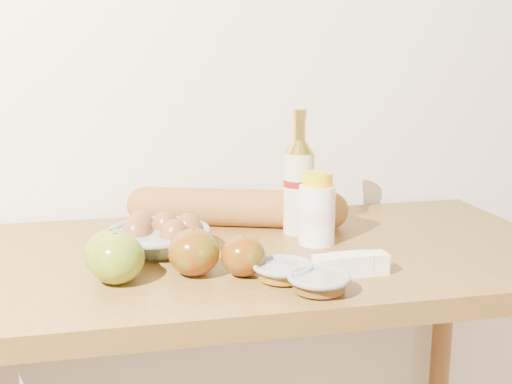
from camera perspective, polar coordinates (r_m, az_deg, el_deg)
back_wall at (r=1.49m, az=-3.03°, el=13.61°), size 3.50×0.02×2.60m
table at (r=1.27m, az=-0.29°, el=-10.52°), size 1.20×0.60×0.90m
bourbon_bottle at (r=1.32m, az=3.83°, el=0.75°), size 0.08×0.08×0.26m
cream_bottle at (r=1.25m, az=5.43°, el=-1.68°), size 0.08×0.08×0.14m
egg_bowl at (r=1.23m, az=-8.56°, el=-3.90°), size 0.26×0.26×0.07m
baguette at (r=1.38m, az=-1.80°, el=-1.40°), size 0.48×0.23×0.08m
apple_yellowgreen at (r=1.07m, az=-12.30°, el=-5.78°), size 0.10×0.10×0.08m
apple_redgreen_front at (r=1.09m, az=-5.54°, el=-5.34°), size 0.09×0.09×0.08m
apple_redgreen_right at (r=1.08m, az=-1.13°, el=-5.67°), size 0.08×0.08×0.07m
sugar_bowl at (r=1.02m, az=5.62°, el=-8.04°), size 0.12×0.12×0.03m
syrup_bowl at (r=1.07m, az=2.42°, el=-7.04°), size 0.12×0.12×0.03m
butter_stick at (r=1.10m, az=8.40°, el=-6.42°), size 0.13×0.04×0.04m
apple_extra at (r=1.09m, az=-12.67°, el=-5.40°), size 0.10×0.10×0.08m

